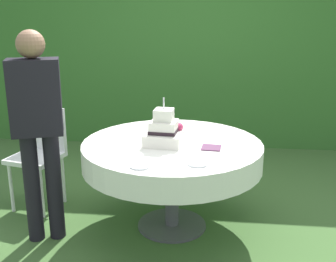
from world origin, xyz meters
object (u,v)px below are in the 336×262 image
at_px(cake_table, 172,155).
at_px(wedding_cake, 164,132).
at_px(standing_person, 38,124).
at_px(garden_chair, 40,148).
at_px(serving_plate_near, 198,164).
at_px(serving_plate_far, 140,166).
at_px(serving_plate_left, 192,125).
at_px(napkin_stack, 211,148).

bearing_deg(cake_table, wedding_cake, -143.81).
bearing_deg(wedding_cake, standing_person, -164.73).
bearing_deg(cake_table, garden_chair, 166.19).
height_order(serving_plate_near, serving_plate_far, same).
distance_m(wedding_cake, garden_chair, 1.24).
bearing_deg(wedding_cake, garden_chair, 163.60).
xyz_separation_m(wedding_cake, serving_plate_far, (-0.10, -0.51, -0.09)).
bearing_deg(standing_person, garden_chair, 113.77).
distance_m(serving_plate_near, serving_plate_left, 0.98).
relative_size(cake_table, serving_plate_near, 10.15).
bearing_deg(standing_person, serving_plate_near, -8.24).
relative_size(wedding_cake, napkin_stack, 2.58).
relative_size(wedding_cake, serving_plate_near, 2.64).
height_order(cake_table, wedding_cake, wedding_cake).
xyz_separation_m(wedding_cake, serving_plate_left, (0.19, 0.56, -0.09)).
bearing_deg(standing_person, serving_plate_left, 36.72).
bearing_deg(garden_chair, napkin_stack, -14.78).
relative_size(cake_table, garden_chair, 1.59).
bearing_deg(napkin_stack, wedding_cake, 170.51).
xyz_separation_m(cake_table, serving_plate_near, (0.22, -0.46, 0.11)).
distance_m(cake_table, serving_plate_near, 0.52).
xyz_separation_m(wedding_cake, garden_chair, (-1.16, 0.34, -0.29)).
height_order(cake_table, standing_person, standing_person).
bearing_deg(garden_chair, wedding_cake, -16.40).
height_order(cake_table, serving_plate_near, serving_plate_near).
distance_m(wedding_cake, serving_plate_far, 0.52).
xyz_separation_m(cake_table, serving_plate_left, (0.13, 0.52, 0.11)).
bearing_deg(serving_plate_left, wedding_cake, -108.22).
distance_m(cake_table, standing_person, 1.04).
height_order(wedding_cake, napkin_stack, wedding_cake).
bearing_deg(napkin_stack, cake_table, 161.47).
distance_m(wedding_cake, standing_person, 0.94).
relative_size(garden_chair, standing_person, 0.56).
relative_size(cake_table, serving_plate_far, 10.43).
xyz_separation_m(cake_table, garden_chair, (-1.21, 0.30, -0.09)).
relative_size(napkin_stack, garden_chair, 0.16).
relative_size(wedding_cake, garden_chair, 0.41).
bearing_deg(serving_plate_far, cake_table, 73.88).
relative_size(serving_plate_far, serving_plate_left, 1.31).
bearing_deg(garden_chair, serving_plate_near, -27.80).
xyz_separation_m(serving_plate_left, napkin_stack, (0.18, -0.62, -0.00)).
bearing_deg(standing_person, napkin_stack, 8.32).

